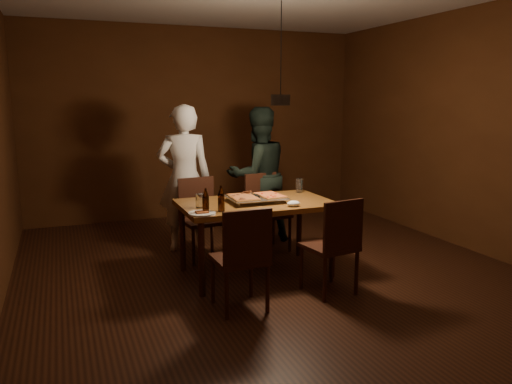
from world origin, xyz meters
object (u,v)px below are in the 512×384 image
object	(u,v)px
beer_bottle_a	(206,201)
plate_slice	(202,213)
pendant_lamp	(281,99)
beer_bottle_b	(221,199)
dining_table	(256,209)
diner_white	(184,178)
chair_far_right	(265,204)
chair_far_left	(200,210)
chair_near_left	(243,250)
pizza_tray	(256,199)
chair_near_right	(335,238)
diner_dark	(258,175)

from	to	relation	value
beer_bottle_a	plate_slice	bearing A→B (deg)	-152.33
beer_bottle_a	pendant_lamp	bearing A→B (deg)	7.67
beer_bottle_a	pendant_lamp	xyz separation A→B (m)	(0.77, 0.10, 0.90)
beer_bottle_b	pendant_lamp	distance (m)	1.09
dining_table	diner_white	size ratio (longest dim) A/B	0.88
beer_bottle_a	pendant_lamp	world-z (taller)	pendant_lamp
plate_slice	chair_far_right	bearing A→B (deg)	46.18
chair_far_left	beer_bottle_a	distance (m)	1.13
chair_near_left	beer_bottle_a	distance (m)	0.63
beer_bottle_a	beer_bottle_b	bearing A→B (deg)	10.75
pizza_tray	beer_bottle_a	xyz separation A→B (m)	(-0.61, -0.32, 0.09)
diner_white	beer_bottle_b	bearing A→B (deg)	102.10
chair_near_left	pendant_lamp	bearing A→B (deg)	43.92
chair_near_right	chair_near_left	bearing A→B (deg)	174.36
chair_far_left	chair_near_left	xyz separation A→B (m)	(-0.06, -1.57, 0.00)
plate_slice	pendant_lamp	distance (m)	1.30
chair_far_right	diner_white	distance (m)	0.99
diner_white	diner_dark	xyz separation A→B (m)	(0.93, 0.00, -0.02)
pendant_lamp	pizza_tray	bearing A→B (deg)	126.41
dining_table	beer_bottle_a	world-z (taller)	beer_bottle_a
chair_near_right	diner_white	xyz separation A→B (m)	(-0.92, 1.89, 0.31)
plate_slice	dining_table	bearing A→B (deg)	27.14
dining_table	pendant_lamp	distance (m)	1.12
chair_near_left	beer_bottle_a	world-z (taller)	beer_bottle_a
beer_bottle_a	diner_white	distance (m)	1.43
dining_table	chair_near_left	world-z (taller)	chair_near_left
chair_far_left	plate_slice	xyz separation A→B (m)	(-0.27, -1.08, 0.22)
chair_near_left	plate_slice	xyz separation A→B (m)	(-0.21, 0.49, 0.22)
chair_far_left	chair_near_right	size ratio (longest dim) A/B	1.00
chair_near_right	diner_white	world-z (taller)	diner_white
pizza_tray	diner_white	distance (m)	1.19
dining_table	chair_near_left	bearing A→B (deg)	-118.14
dining_table	beer_bottle_b	distance (m)	0.56
dining_table	chair_near_right	world-z (taller)	chair_near_right
chair_near_right	beer_bottle_a	bearing A→B (deg)	148.03
beer_bottle_a	plate_slice	xyz separation A→B (m)	(-0.04, -0.02, -0.10)
beer_bottle_a	beer_bottle_b	world-z (taller)	beer_bottle_b
pizza_tray	diner_white	world-z (taller)	diner_white
pizza_tray	chair_near_right	bearing A→B (deg)	-56.86
chair_far_left	diner_dark	bearing A→B (deg)	-162.60
plate_slice	diner_dark	size ratio (longest dim) A/B	0.15
chair_near_right	pendant_lamp	xyz separation A→B (m)	(-0.29, 0.57, 1.22)
chair_near_left	chair_near_right	bearing A→B (deg)	1.15
chair_near_right	beer_bottle_a	distance (m)	1.21
dining_table	plate_slice	size ratio (longest dim) A/B	6.14
chair_near_right	pizza_tray	bearing A→B (deg)	111.60
chair_far_left	plate_slice	distance (m)	1.14
beer_bottle_a	diner_dark	size ratio (longest dim) A/B	0.14
chair_far_right	pizza_tray	xyz separation A→B (m)	(-0.42, -0.77, 0.24)
beer_bottle_b	diner_dark	size ratio (longest dim) A/B	0.14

